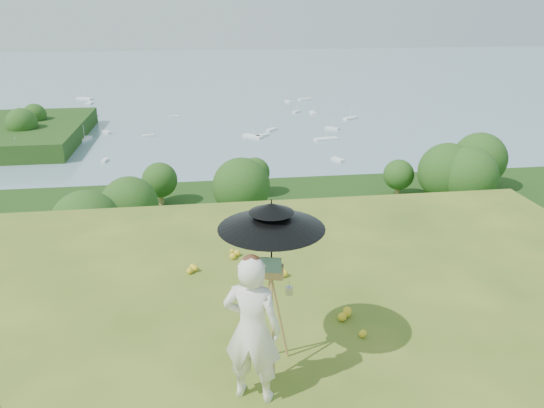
{
  "coord_description": "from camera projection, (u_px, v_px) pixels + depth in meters",
  "views": [
    {
      "loc": [
        -0.58,
        -4.52,
        4.36
      ],
      "look_at": [
        0.52,
        3.51,
        1.26
      ],
      "focal_mm": 35.0,
      "sensor_mm": 36.0,
      "label": 1
    }
  ],
  "objects": [
    {
      "name": "sun_umbrella",
      "position": [
        271.0,
        238.0,
        6.2
      ],
      "size": [
        1.62,
        1.62,
        0.97
      ],
      "primitive_type": null,
      "rotation": [
        0.0,
        0.0,
        -0.36
      ],
      "color": "black",
      "rests_on": "field_easel"
    },
    {
      "name": "shoreline_tier",
      "position": [
        211.0,
        261.0,
        88.08
      ],
      "size": [
        170.0,
        28.0,
        8.0
      ],
      "primitive_type": "cube",
      "color": "#6E6658",
      "rests_on": "bay_water"
    },
    {
      "name": "forest_slope",
      "position": [
        220.0,
        390.0,
        48.57
      ],
      "size": [
        140.0,
        56.0,
        22.0
      ],
      "primitive_type": "cube",
      "color": "#163C10",
      "rests_on": "bay_water"
    },
    {
      "name": "bay_water",
      "position": [
        200.0,
        92.0,
        240.0
      ],
      "size": [
        700.0,
        700.0,
        0.0
      ],
      "primitive_type": "plane",
      "color": "#6F919F",
      "rests_on": "ground"
    },
    {
      "name": "moored_boats",
      "position": [
        162.0,
        132.0,
        165.21
      ],
      "size": [
        140.0,
        140.0,
        0.7
      ],
      "primitive_type": null,
      "color": "white",
      "rests_on": "bay_water"
    },
    {
      "name": "wildflowers",
      "position": [
        266.0,
        406.0,
        6.02
      ],
      "size": [
        10.0,
        10.5,
        0.12
      ],
      "primitive_type": null,
      "color": "yellow",
      "rests_on": "ground"
    },
    {
      "name": "painter_cap",
      "position": [
        251.0,
        261.0,
        5.63
      ],
      "size": [
        0.27,
        0.3,
        0.1
      ],
      "primitive_type": null,
      "rotation": [
        0.0,
        0.0,
        -0.24
      ],
      "color": "#D97783",
      "rests_on": "painter"
    },
    {
      "name": "harbor_town",
      "position": [
        209.0,
        225.0,
        85.75
      ],
      "size": [
        110.0,
        22.0,
        5.0
      ],
      "primitive_type": null,
      "color": "beige",
      "rests_on": "shoreline_tier"
    },
    {
      "name": "field_easel",
      "position": [
        271.0,
        312.0,
        6.52
      ],
      "size": [
        0.71,
        0.71,
        1.56
      ],
      "primitive_type": null,
      "rotation": [
        0.0,
        0.0,
        -0.23
      ],
      "color": "#B07949",
      "rests_on": "ground"
    },
    {
      "name": "slope_trees",
      "position": [
        214.0,
        253.0,
        43.56
      ],
      "size": [
        110.0,
        50.0,
        6.0
      ],
      "primitive_type": null,
      "color": "#194715",
      "rests_on": "forest_slope"
    },
    {
      "name": "painter",
      "position": [
        252.0,
        330.0,
        5.94
      ],
      "size": [
        0.79,
        0.66,
        1.84
      ],
      "primitive_type": "imported",
      "rotation": [
        0.0,
        0.0,
        2.76
      ],
      "color": "white",
      "rests_on": "ground"
    }
  ]
}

